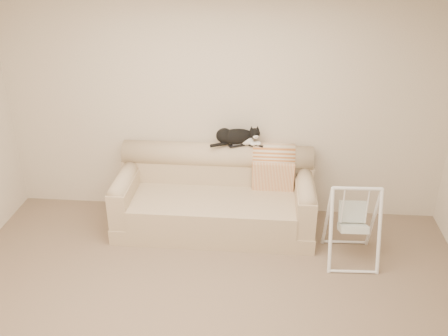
% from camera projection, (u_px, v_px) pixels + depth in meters
% --- Properties ---
extents(ground_plane, '(5.00, 5.00, 0.00)m').
position_uv_depth(ground_plane, '(204.00, 324.00, 4.34)').
color(ground_plane, '#73604D').
rests_on(ground_plane, ground).
extents(room_shell, '(5.04, 4.04, 2.60)m').
position_uv_depth(room_shell, '(200.00, 167.00, 3.67)').
color(room_shell, beige).
rests_on(room_shell, ground).
extents(sofa, '(2.20, 0.93, 0.90)m').
position_uv_depth(sofa, '(215.00, 197.00, 5.64)').
color(sofa, tan).
rests_on(sofa, ground).
extents(remote_a, '(0.19, 0.11, 0.03)m').
position_uv_depth(remote_a, '(237.00, 145.00, 5.56)').
color(remote_a, black).
rests_on(remote_a, sofa).
extents(remote_b, '(0.18, 0.10, 0.02)m').
position_uv_depth(remote_b, '(256.00, 146.00, 5.56)').
color(remote_b, black).
rests_on(remote_b, sofa).
extents(tuxedo_cat, '(0.57, 0.29, 0.22)m').
position_uv_depth(tuxedo_cat, '(237.00, 136.00, 5.54)').
color(tuxedo_cat, black).
rests_on(tuxedo_cat, sofa).
extents(throw_blanket, '(0.47, 0.38, 0.58)m').
position_uv_depth(throw_blanket, '(274.00, 161.00, 5.62)').
color(throw_blanket, '#C2682B').
rests_on(throw_blanket, sofa).
extents(baby_swing, '(0.53, 0.57, 0.85)m').
position_uv_depth(baby_swing, '(353.00, 223.00, 5.03)').
color(baby_swing, white).
rests_on(baby_swing, ground).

